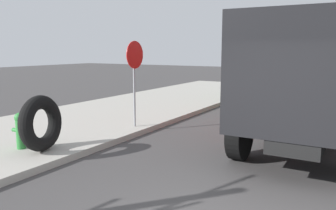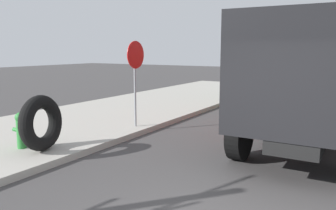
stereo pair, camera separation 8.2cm
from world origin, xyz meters
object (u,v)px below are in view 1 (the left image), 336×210
dump_truck_green (312,65)px  dump_truck_red (319,79)px  fire_hydrant (21,130)px  loose_tire (41,123)px  stop_sign (135,68)px  dump_truck_blue (334,59)px

dump_truck_green → dump_truck_red: bearing=-171.0°
fire_hydrant → dump_truck_green: size_ratio=0.11×
loose_tire → dump_truck_red: bearing=-49.6°
dump_truck_red → dump_truck_green: size_ratio=0.99×
loose_tire → stop_sign: bearing=-6.3°
loose_tire → stop_sign: (2.98, -0.33, 1.06)m
dump_truck_green → dump_truck_blue: size_ratio=1.00×
fire_hydrant → stop_sign: stop_sign is taller
dump_truck_green → dump_truck_blue: 10.28m
stop_sign → dump_truck_red: dump_truck_red is taller
stop_sign → fire_hydrant: bearing=164.2°
dump_truck_red → dump_truck_green: bearing=9.0°
stop_sign → dump_truck_blue: 19.85m
fire_hydrant → dump_truck_blue: dump_truck_blue is taller
dump_truck_red → dump_truck_green: same height
stop_sign → dump_truck_green: dump_truck_green is taller
fire_hydrant → dump_truck_blue: size_ratio=0.11×
stop_sign → dump_truck_green: size_ratio=0.34×
loose_tire → dump_truck_blue: size_ratio=0.17×
fire_hydrant → stop_sign: size_ratio=0.34×
fire_hydrant → dump_truck_red: 7.04m
fire_hydrant → dump_truck_green: bearing=-18.8°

